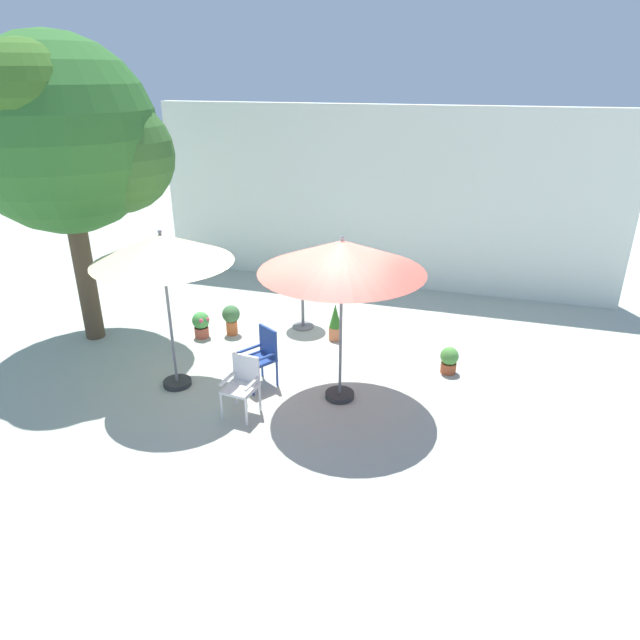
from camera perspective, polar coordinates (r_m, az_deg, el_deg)
name	(u,v)px	position (r m, az deg, el deg)	size (l,w,h in m)	color
ground_plane	(315,380)	(9.07, -0.55, -6.13)	(60.00, 60.00, 0.00)	#AFB3A4
villa_facade	(379,199)	(12.78, 6.05, 12.11)	(10.31, 0.30, 3.92)	white
shade_tree	(65,135)	(10.42, -24.45, 16.68)	(3.29, 3.14, 5.15)	brown
patio_umbrella_0	(162,250)	(8.36, -15.74, 6.87)	(2.04, 2.04, 2.51)	#2D2D2D
patio_umbrella_1	(342,257)	(7.71, 2.24, 6.37)	(2.34, 2.34, 2.52)	#2D2D2D
cafe_table_0	(303,301)	(10.70, -1.76, 1.93)	(0.75, 0.75, 0.78)	white
patio_chair_0	(261,354)	(8.78, -5.96, -3.42)	(0.63, 0.65, 0.93)	#274491
patio_chair_1	(242,382)	(8.10, -7.86, -6.23)	(0.47, 0.48, 0.87)	silver
potted_plant_0	(231,317)	(10.60, -9.00, 0.28)	(0.33, 0.33, 0.58)	#C15E2F
potted_plant_1	(335,323)	(10.27, 1.55, -0.26)	(0.24, 0.24, 0.70)	#C77048
potted_plant_2	(449,360)	(9.43, 12.95, -3.93)	(0.30, 0.30, 0.45)	#A64D2D
potted_plant_3	(201,324)	(10.63, -11.95, -0.38)	(0.33, 0.32, 0.49)	#A94F3A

